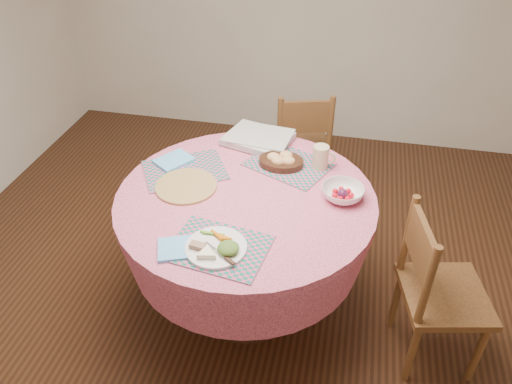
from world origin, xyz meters
TOP-DOWN VIEW (x-y plane):
  - ground at (0.00, 0.00)m, footprint 4.00×4.00m
  - dining_table at (0.00, 0.00)m, footprint 1.24×1.24m
  - chair_right at (0.92, -0.12)m, footprint 0.45×0.47m
  - chair_back at (0.14, 1.05)m, footprint 0.48×0.46m
  - placemat_front at (-0.03, -0.38)m, footprint 0.44×0.35m
  - placemat_left at (-0.35, 0.14)m, footprint 0.50×0.46m
  - placemat_back at (0.16, 0.31)m, footprint 0.49×0.44m
  - wicker_trivet at (-0.30, 0.01)m, footprint 0.30×0.30m
  - napkin_near at (-0.18, -0.42)m, footprint 0.22×0.20m
  - napkin_far at (-0.43, 0.20)m, footprint 0.22×0.23m
  - dinner_plate at (-0.03, -0.40)m, footprint 0.26×0.26m
  - bread_bowl at (0.12, 0.29)m, footprint 0.23×0.23m
  - latte_mug at (0.32, 0.31)m, footprint 0.12×0.08m
  - fruit_bowl at (0.45, 0.08)m, footprint 0.26×0.26m
  - newspaper_stack at (-0.04, 0.50)m, footprint 0.40×0.35m

SIDE VIEW (x-z plane):
  - ground at x=0.00m, z-range 0.00..0.00m
  - chair_back at x=0.14m, z-range 0.02..0.86m
  - chair_right at x=0.92m, z-range 0.02..0.88m
  - dining_table at x=0.00m, z-range 0.18..0.93m
  - placemat_front at x=-0.03m, z-range 0.75..0.76m
  - placemat_left at x=-0.35m, z-range 0.75..0.76m
  - placemat_back at x=0.16m, z-range 0.75..0.76m
  - wicker_trivet at x=-0.30m, z-range 0.75..0.76m
  - napkin_near at x=-0.18m, z-range 0.75..0.76m
  - napkin_far at x=-0.43m, z-range 0.76..0.77m
  - dinner_plate at x=-0.03m, z-range 0.75..0.80m
  - newspaper_stack at x=-0.04m, z-range 0.76..0.80m
  - fruit_bowl at x=0.45m, z-range 0.75..0.81m
  - bread_bowl at x=0.12m, z-range 0.75..0.82m
  - latte_mug at x=0.32m, z-range 0.76..0.88m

